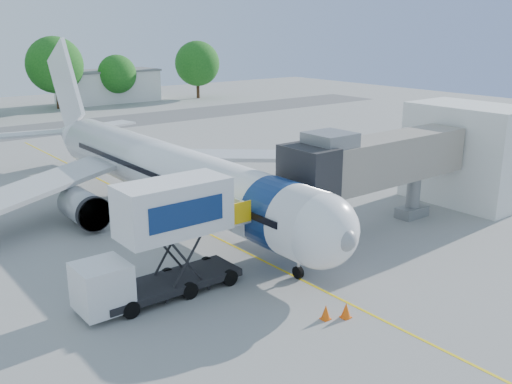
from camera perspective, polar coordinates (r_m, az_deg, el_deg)
ground at (r=36.30m, az=-5.92°, el=-3.59°), size 160.00×160.00×0.00m
guidance_line at (r=36.30m, az=-5.92°, el=-3.59°), size 0.15×70.00×0.01m
taxiway_strip at (r=74.29m, az=-23.65°, el=5.39°), size 120.00×10.00×0.01m
aircraft at (r=38.86m, az=-9.31°, el=2.15°), size 34.17×37.73×11.35m
jet_bridge at (r=35.00m, az=11.34°, el=2.84°), size 13.90×3.20×6.60m
terminal_stub at (r=43.55m, az=20.38°, el=3.61°), size 5.00×8.00×7.00m
catering_hiloader at (r=26.71m, az=-9.38°, el=-4.83°), size 8.50×2.44×5.50m
ground_tug at (r=23.54m, az=21.73°, el=-14.52°), size 3.41×2.02×1.30m
safety_cone_a at (r=25.46m, az=6.98°, el=-11.87°), size 0.43×0.43×0.68m
safety_cone_b at (r=25.69m, az=8.98°, el=-11.63°), size 0.45×0.45×0.71m
outbuilding_right at (r=99.89m, az=-14.56°, el=10.23°), size 16.40×7.40×5.30m
tree_e at (r=93.58m, az=-19.48°, el=11.89°), size 8.55×8.55×10.89m
tree_f at (r=96.90m, az=-13.72°, el=11.38°), size 6.20×6.20×7.90m
tree_g at (r=102.29m, az=-5.89°, el=12.66°), size 7.75×7.75×9.89m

